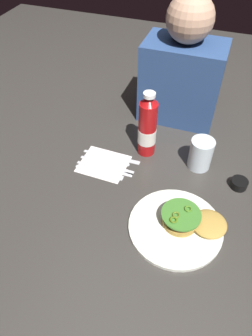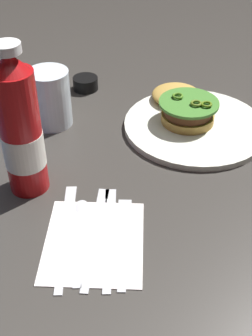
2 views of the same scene
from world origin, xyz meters
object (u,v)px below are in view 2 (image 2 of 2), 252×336
fork_utensil (124,231)px  table_knife (109,227)px  spoon_utensil (80,225)px  steak_knife (66,225)px  water_glass (50,98)px  dinner_plate (195,126)px  butter_knife (96,227)px  condiment_cup (86,83)px  ketchup_bottle (21,131)px  burger_sandwich (184,105)px  napkin (94,241)px

fork_utensil → table_knife: bearing=69.2°
spoon_utensil → steak_knife: same height
water_glass → table_knife: size_ratio=0.54×
dinner_plate → butter_knife: 0.34m
water_glass → steak_knife: 0.32m
butter_knife → water_glass: bearing=20.2°
condiment_cup → steak_knife: (-0.45, -0.01, -0.01)m
water_glass → spoon_utensil: size_ratio=0.65×
fork_utensil → table_knife: 0.02m
condiment_cup → fork_utensil: (-0.47, -0.10, -0.01)m
butter_knife → spoon_utensil: size_ratio=1.20×
ketchup_bottle → water_glass: (0.21, -0.01, -0.06)m
condiment_cup → fork_utensil: size_ratio=0.31×
burger_sandwich → dinner_plate: bearing=-152.2°
spoon_utensil → steak_knife: 0.02m
condiment_cup → fork_utensil: bearing=-167.9°
burger_sandwich → water_glass: bearing=94.8°
dinner_plate → fork_utensil: 0.33m
dinner_plate → steak_knife: bearing=141.3°
dinner_plate → fork_utensil: dinner_plate is taller
ketchup_bottle → water_glass: 0.21m
ketchup_bottle → steak_knife: ketchup_bottle is taller
ketchup_bottle → water_glass: bearing=-2.7°
ketchup_bottle → condiment_cup: 0.37m
water_glass → steak_knife: bearing=-167.9°
dinner_plate → table_knife: (-0.29, 0.16, -0.00)m
water_glass → butter_knife: water_glass is taller
burger_sandwich → spoon_utensil: 0.38m
napkin → steak_knife: size_ratio=0.76×
condiment_cup → butter_knife: bearing=-172.9°
dinner_plate → ketchup_bottle: (-0.19, 0.31, 0.11)m
ketchup_bottle → spoon_utensil: size_ratio=1.45×
table_knife → butter_knife: (0.00, 0.02, 0.00)m
steak_knife → condiment_cup: bearing=1.2°
steak_knife → napkin: bearing=-122.2°
table_knife → spoon_utensil: (0.00, 0.05, 0.00)m
fork_utensil → butter_knife: size_ratio=0.86×
water_glass → table_knife: bearing=-156.6°
dinner_plate → butter_knife: (-0.29, 0.18, -0.00)m
ketchup_bottle → spoon_utensil: ketchup_bottle is taller
condiment_cup → water_glass: bearing=159.5°
table_knife → water_glass: bearing=23.4°
dinner_plate → burger_sandwich: burger_sandwich is taller
burger_sandwich → spoon_utensil: bearing=150.2°
water_glass → spoon_utensil: 0.32m
burger_sandwich → condiment_cup: burger_sandwich is taller
napkin → butter_knife: butter_knife is taller
dinner_plate → napkin: 0.37m
condiment_cup → butter_knife: (-0.46, -0.06, -0.01)m
burger_sandwich → spoon_utensil: (-0.33, 0.19, -0.03)m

